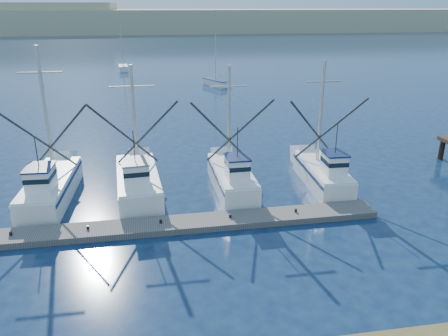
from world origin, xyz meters
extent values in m
plane|color=#0D1B3B|center=(0.00, 0.00, 0.00)|extent=(500.00, 500.00, 0.00)
cube|color=#655F5A|center=(-5.62, 6.57, 0.18)|extent=(27.61, 2.19, 0.37)
cube|color=tan|center=(0.00, 210.00, 5.00)|extent=(360.00, 60.00, 10.00)
cube|color=white|center=(-11.54, 11.87, 0.72)|extent=(2.80, 8.26, 1.43)
cube|color=white|center=(-11.54, 9.78, 2.18)|extent=(1.51, 2.05, 1.50)
cylinder|color=#B7B2A8|center=(-11.54, 13.26, 5.55)|extent=(0.22, 0.22, 8.24)
cube|color=white|center=(-5.95, 11.67, 0.75)|extent=(3.21, 7.95, 1.51)
cube|color=white|center=(-5.95, 9.68, 2.26)|extent=(1.67, 2.00, 1.50)
cylinder|color=#B7B2A8|center=(-5.95, 13.00, 4.97)|extent=(0.22, 0.22, 6.92)
cube|color=white|center=(0.34, 11.35, 0.75)|extent=(2.42, 7.18, 1.49)
cube|color=white|center=(0.34, 9.53, 2.24)|extent=(1.36, 1.76, 1.50)
cylinder|color=#B7B2A8|center=(0.34, 12.57, 4.91)|extent=(0.22, 0.22, 6.83)
cube|color=white|center=(6.80, 11.24, 0.70)|extent=(2.51, 6.99, 1.40)
cube|color=white|center=(6.80, 9.47, 2.15)|extent=(1.37, 1.73, 1.50)
cylinder|color=#B7B2A8|center=(6.80, 12.42, 4.97)|extent=(0.22, 0.22, 7.14)
cube|color=white|center=(5.36, 52.64, 0.45)|extent=(3.75, 5.64, 0.90)
cylinder|color=#B7B2A8|center=(5.36, 52.94, 4.50)|extent=(0.12, 0.12, 7.20)
cube|color=white|center=(-9.95, 72.40, 0.45)|extent=(2.08, 5.11, 0.90)
cylinder|color=#B7B2A8|center=(-9.95, 72.70, 4.50)|extent=(0.12, 0.12, 7.20)
camera|label=1|loc=(-4.69, -15.79, 11.97)|focal=35.00mm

